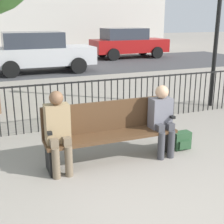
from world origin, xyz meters
The scene contains 10 objects.
ground_plane centered at (0.00, 0.00, 0.00)m, with size 80.00×80.00×0.00m, color gray.
park_bench centered at (0.00, 1.73, 0.50)m, with size 2.06×0.45×0.92m.
seated_person_0 centered at (-0.83, 1.60, 0.67)m, with size 0.34×0.39×1.20m.
seated_person_1 centered at (0.83, 1.59, 0.64)m, with size 0.34×0.39×1.14m.
backpack centered at (1.28, 1.65, 0.15)m, with size 0.30×0.20×0.30m.
fence_railing centered at (-0.02, 3.40, 0.56)m, with size 9.01×0.03×0.95m.
lamp_post centered at (3.53, 3.73, 2.55)m, with size 0.28×0.28×3.90m.
street_surface centered at (0.00, 12.00, 0.00)m, with size 24.00×6.00×0.01m.
parked_car_0 centered at (0.34, 10.49, 0.84)m, with size 4.20×1.94×1.62m.
parked_car_1 centered at (5.73, 13.66, 0.84)m, with size 4.20×1.94×1.62m.
Camera 1 is at (-1.64, -2.48, 2.14)m, focal length 50.00 mm.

